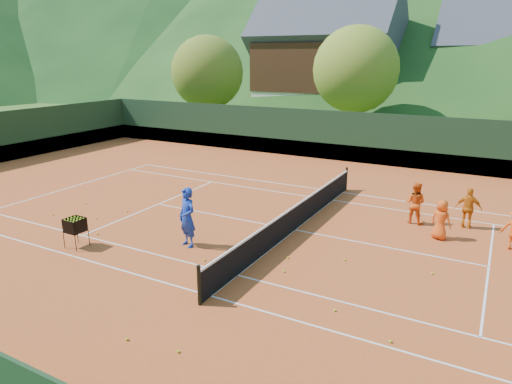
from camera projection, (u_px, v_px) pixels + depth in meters
The scene contains 31 objects.
ground at pixel (295, 230), 16.70m from camera, with size 400.00×400.00×0.00m, color #315019.
clay_court at pixel (295, 230), 16.70m from camera, with size 40.00×24.00×0.02m, color #AE461C.
coach at pixel (187, 217), 15.01m from camera, with size 0.73×0.48×2.02m, color #1A37AA.
student_a at pixel (415, 203), 17.19m from camera, with size 0.78×0.61×1.60m, color #EA5814.
student_b at pixel (469, 208), 16.69m from camera, with size 0.90×0.37×1.53m, color orange.
student_c at pixel (441, 220), 15.69m from camera, with size 0.69×0.45×1.40m, color #F05315.
tennis_ball_0 at pixel (228, 274), 13.26m from camera, with size 0.07×0.07×0.07m, color #B8DE25.
tennis_ball_1 at pixel (178, 351), 9.76m from camera, with size 0.07×0.07×0.07m, color #B8DE25.
tennis_ball_2 at pixel (335, 310), 11.33m from camera, with size 0.07×0.07×0.07m, color #B8DE25.
tennis_ball_3 at pixel (391, 341), 10.10m from camera, with size 0.07×0.07×0.07m, color #B8DE25.
tennis_ball_4 at pixel (208, 288), 12.43m from camera, with size 0.07×0.07×0.07m, color #B8DE25.
tennis_ball_6 at pixel (198, 296), 12.04m from camera, with size 0.07×0.07×0.07m, color #B8DE25.
tennis_ball_7 at pixel (96, 218), 17.79m from camera, with size 0.07×0.07×0.07m, color #B8DE25.
tennis_ball_8 at pixel (288, 258), 14.32m from camera, with size 0.07×0.07×0.07m, color #B8DE25.
tennis_ball_9 at pixel (205, 260), 14.14m from camera, with size 0.07×0.07×0.07m, color #B8DE25.
tennis_ball_10 at pixel (127, 339), 10.18m from camera, with size 0.07×0.07×0.07m, color #B8DE25.
tennis_ball_11 at pixel (284, 271), 13.40m from camera, with size 0.07×0.07×0.07m, color #B8DE25.
tennis_ball_12 at pixel (432, 273), 13.27m from camera, with size 0.07×0.07×0.07m, color #B8DE25.
tennis_ball_14 at pixel (86, 203), 19.64m from camera, with size 0.07×0.07×0.07m, color #B8DE25.
tennis_ball_15 at pixel (98, 234), 16.24m from camera, with size 0.07×0.07×0.07m, color #B8DE25.
tennis_ball_16 at pixel (53, 214), 18.23m from camera, with size 0.07×0.07×0.07m, color #B8DE25.
tennis_ball_17 at pixel (345, 260), 14.16m from camera, with size 0.07×0.07×0.07m, color #B8DE25.
tennis_ball_19 at pixel (127, 211), 18.65m from camera, with size 0.07×0.07×0.07m, color #B8DE25.
court_lines at pixel (295, 230), 16.70m from camera, with size 23.83×11.03×0.00m.
tennis_net at pixel (295, 217), 16.56m from camera, with size 0.10×12.07×1.10m.
perimeter_fence at pixel (296, 197), 16.34m from camera, with size 40.40×24.24×3.00m.
ball_hopper at pixel (75, 226), 15.01m from camera, with size 0.57×0.57×1.00m.
chalet_left at pixel (326, 62), 44.94m from camera, with size 13.80×9.93×12.92m.
chalet_mid at pixel (509, 70), 41.17m from camera, with size 12.65×8.82×11.45m.
tree_a at pixel (207, 72), 37.80m from camera, with size 6.00×6.00×7.88m.
tree_b at pixel (356, 70), 33.90m from camera, with size 6.40×6.40×8.40m.
Camera 1 is at (6.21, -14.40, 6.11)m, focal length 32.00 mm.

